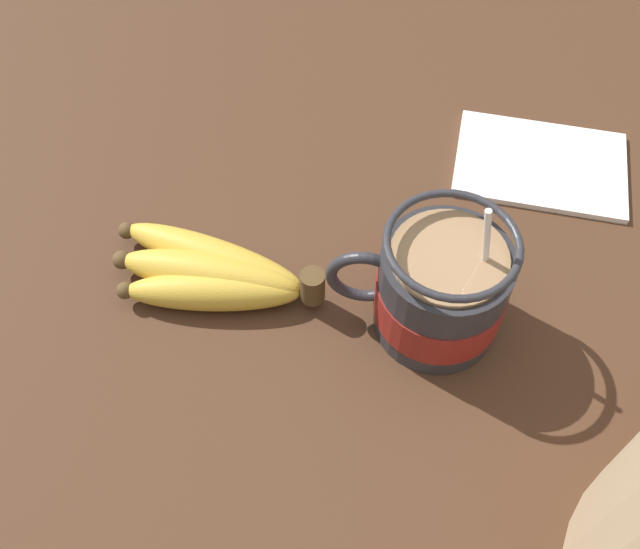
% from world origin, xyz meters
% --- Properties ---
extents(table, '(0.98, 0.98, 0.03)m').
position_xyz_m(table, '(0.00, 0.00, 0.02)').
color(table, '#422819').
rests_on(table, ground).
extents(coffee_mug, '(0.14, 0.10, 0.14)m').
position_xyz_m(coffee_mug, '(-0.08, 0.03, 0.08)').
color(coffee_mug, '#28282D').
rests_on(coffee_mug, table).
extents(banana_bunch, '(0.18, 0.09, 0.04)m').
position_xyz_m(banana_bunch, '(0.10, 0.02, 0.05)').
color(banana_bunch, '#4C381E').
rests_on(banana_bunch, table).
extents(napkin, '(0.17, 0.12, 0.01)m').
position_xyz_m(napkin, '(-0.18, -0.15, 0.04)').
color(napkin, white).
rests_on(napkin, table).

